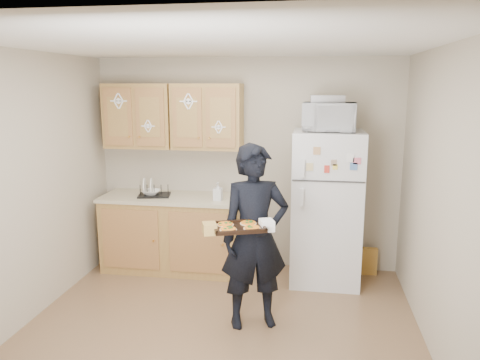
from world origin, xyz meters
name	(u,v)px	position (x,y,z in m)	size (l,w,h in m)	color
floor	(217,338)	(0.00, 0.00, 0.00)	(3.60, 3.60, 0.00)	brown
ceiling	(213,44)	(0.00, 0.00, 2.50)	(3.60, 3.60, 0.00)	white
wall_back	(246,164)	(0.00, 1.80, 1.25)	(3.60, 0.04, 2.50)	#AEA28D
wall_front	(132,295)	(0.00, -1.80, 1.25)	(3.60, 0.04, 2.50)	#AEA28D
wall_left	(17,192)	(-1.80, 0.00, 1.25)	(0.04, 3.60, 2.50)	#AEA28D
wall_right	(444,209)	(1.80, 0.00, 1.25)	(0.04, 3.60, 2.50)	#AEA28D
refrigerator	(326,208)	(0.95, 1.43, 0.85)	(0.75, 0.70, 1.70)	silver
base_cabinet	(172,234)	(-0.85, 1.48, 0.43)	(1.60, 0.60, 0.86)	brown
countertop	(171,198)	(-0.85, 1.48, 0.88)	(1.64, 0.64, 0.04)	#B1A988
upper_cab_left	(139,116)	(-1.25, 1.61, 1.83)	(0.80, 0.33, 0.75)	brown
upper_cab_right	(207,117)	(-0.43, 1.61, 1.83)	(0.80, 0.33, 0.75)	brown
cereal_box	(368,261)	(1.47, 1.67, 0.16)	(0.20, 0.07, 0.32)	gold
person	(255,237)	(0.29, 0.31, 0.84)	(0.61, 0.40, 1.69)	black
baking_tray	(238,228)	(0.19, 0.03, 1.01)	(0.43, 0.31, 0.04)	black
pizza_front_left	(228,229)	(0.12, -0.07, 1.03)	(0.14, 0.14, 0.02)	orange
pizza_front_right	(252,228)	(0.31, -0.01, 1.03)	(0.14, 0.14, 0.02)	orange
pizza_back_left	(225,224)	(0.07, 0.06, 1.03)	(0.14, 0.14, 0.02)	orange
pizza_back_right	(248,223)	(0.26, 0.13, 1.03)	(0.14, 0.14, 0.02)	orange
microwave	(329,117)	(0.94, 1.38, 1.85)	(0.55, 0.37, 0.30)	silver
foil_pan	(327,99)	(0.92, 1.41, 2.04)	(0.35, 0.24, 0.07)	silver
dish_rack	(154,190)	(-1.05, 1.46, 0.97)	(0.36, 0.27, 0.14)	black
bowl	(151,192)	(-1.08, 1.46, 0.94)	(0.21, 0.21, 0.05)	white
soap_bottle	(218,191)	(-0.26, 1.37, 1.00)	(0.09, 0.09, 0.21)	silver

